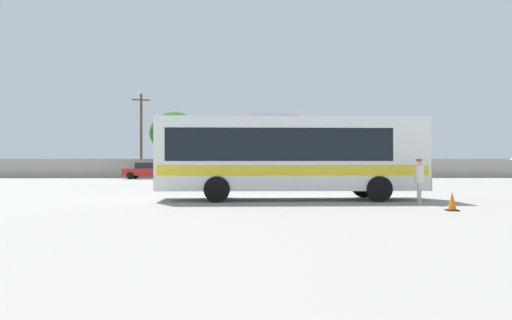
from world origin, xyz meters
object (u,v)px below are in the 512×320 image
at_px(parked_car_third_silver, 276,170).
at_px(traffic_cone_on_apron, 452,201).
at_px(roadside_tree_midleft, 279,140).
at_px(roadside_tree_right, 387,136).
at_px(attendant_by_bus_door, 419,178).
at_px(roadside_tree_midright, 332,136).
at_px(parked_car_second_maroon, 208,171).
at_px(roadside_tree_left, 175,133).
at_px(coach_bus_white_yellow, 287,153).
at_px(utility_pole_near, 141,134).
at_px(parked_car_leftmost_red, 147,170).

xyz_separation_m(parked_car_third_silver, traffic_cone_on_apron, (4.14, -28.98, -0.47)).
bearing_deg(roadside_tree_midleft, roadside_tree_right, -4.70).
relative_size(attendant_by_bus_door, roadside_tree_midright, 0.28).
relative_size(parked_car_second_maroon, roadside_tree_left, 0.64).
distance_m(roadside_tree_left, traffic_cone_on_apron, 41.62).
xyz_separation_m(coach_bus_white_yellow, parked_car_third_silver, (0.93, 24.33, -1.19)).
height_order(utility_pole_near, roadside_tree_midleft, utility_pole_near).
bearing_deg(attendant_by_bus_door, roadside_tree_left, 112.21).
bearing_deg(traffic_cone_on_apron, roadside_tree_midleft, 95.21).
distance_m(utility_pole_near, roadside_tree_left, 5.47).
bearing_deg(parked_car_leftmost_red, parked_car_second_maroon, -1.40).
relative_size(coach_bus_white_yellow, parked_car_second_maroon, 2.43).
bearing_deg(roadside_tree_right, utility_pole_near, -175.33).
xyz_separation_m(roadside_tree_midright, traffic_cone_on_apron, (-2.36, -36.12, -4.03)).
xyz_separation_m(coach_bus_white_yellow, parked_car_second_maroon, (-5.32, 24.19, -1.21)).
distance_m(attendant_by_bus_door, roadside_tree_midleft, 34.73).
xyz_separation_m(parked_car_second_maroon, utility_pole_near, (-7.28, 4.99, 3.67)).
bearing_deg(roadside_tree_midright, roadside_tree_left, 171.96).
bearing_deg(roadside_tree_right, roadside_tree_midright, 178.25).
distance_m(coach_bus_white_yellow, parked_car_second_maroon, 24.80).
distance_m(roadside_tree_right, traffic_cone_on_apron, 37.09).
distance_m(parked_car_leftmost_red, roadside_tree_right, 25.47).
bearing_deg(parked_car_third_silver, roadside_tree_midright, 47.69).
height_order(parked_car_leftmost_red, parked_car_third_silver, parked_car_leftmost_red).
bearing_deg(roadside_tree_midright, roadside_tree_right, -1.75).
distance_m(attendant_by_bus_door, utility_pole_near, 36.08).
height_order(parked_car_second_maroon, parked_car_third_silver, parked_car_third_silver).
bearing_deg(coach_bus_white_yellow, roadside_tree_midright, 76.72).
bearing_deg(parked_car_leftmost_red, roadside_tree_right, 16.04).
relative_size(parked_car_leftmost_red, roadside_tree_right, 0.66).
bearing_deg(roadside_tree_right, parked_car_second_maroon, -159.09).
height_order(coach_bus_white_yellow, roadside_tree_midleft, roadside_tree_midleft).
bearing_deg(roadside_tree_midright, parked_car_leftmost_red, -158.75).
relative_size(attendant_by_bus_door, parked_car_leftmost_red, 0.41).
height_order(parked_car_leftmost_red, roadside_tree_left, roadside_tree_left).
height_order(parked_car_third_silver, utility_pole_near, utility_pole_near).
bearing_deg(roadside_tree_midleft, roadside_tree_left, 171.79).
bearing_deg(coach_bus_white_yellow, roadside_tree_midleft, 86.97).
relative_size(coach_bus_white_yellow, roadside_tree_left, 1.56).
relative_size(coach_bus_white_yellow, roadside_tree_right, 1.78).
relative_size(utility_pole_near, roadside_tree_midleft, 1.56).
height_order(parked_car_leftmost_red, utility_pole_near, utility_pole_near).
bearing_deg(parked_car_third_silver, parked_car_leftmost_red, -179.97).
relative_size(coach_bus_white_yellow, parked_car_third_silver, 2.46).
xyz_separation_m(attendant_by_bus_door, parked_car_second_maroon, (-10.17, 26.40, -0.22)).
xyz_separation_m(attendant_by_bus_door, parked_car_leftmost_red, (-15.80, 26.53, -0.19)).
bearing_deg(traffic_cone_on_apron, utility_pole_near, 117.58).
xyz_separation_m(parked_car_second_maroon, parked_car_third_silver, (6.25, 0.14, 0.02)).
xyz_separation_m(attendant_by_bus_door, roadside_tree_midright, (2.58, 33.69, 3.36)).
xyz_separation_m(parked_car_second_maroon, roadside_tree_midleft, (7.03, 8.06, 3.15)).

